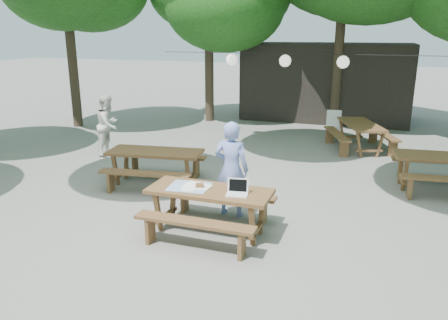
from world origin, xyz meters
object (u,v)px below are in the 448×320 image
object	(u,v)px
woman	(231,169)
plastic_chair	(333,132)
picnic_table_nw	(156,167)
main_picnic_table	(210,210)
second_person	(108,125)

from	to	relation	value
woman	plastic_chair	xyz separation A→B (m)	(1.13, 6.42, -0.60)
woman	plastic_chair	distance (m)	6.54
picnic_table_nw	main_picnic_table	bearing A→B (deg)	-51.10
woman	second_person	bearing A→B (deg)	-32.46
picnic_table_nw	plastic_chair	xyz separation A→B (m)	(3.19, 5.40, -0.13)
woman	main_picnic_table	bearing A→B (deg)	83.10
picnic_table_nw	second_person	size ratio (longest dim) A/B	1.31
woman	plastic_chair	size ratio (longest dim) A/B	1.91
main_picnic_table	woman	bearing A→B (deg)	83.22
plastic_chair	second_person	bearing A→B (deg)	-151.84
main_picnic_table	picnic_table_nw	size ratio (longest dim) A/B	0.95
main_picnic_table	picnic_table_nw	world-z (taller)	same
plastic_chair	woman	bearing A→B (deg)	-105.17
main_picnic_table	plastic_chair	bearing A→B (deg)	80.39
picnic_table_nw	second_person	world-z (taller)	second_person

